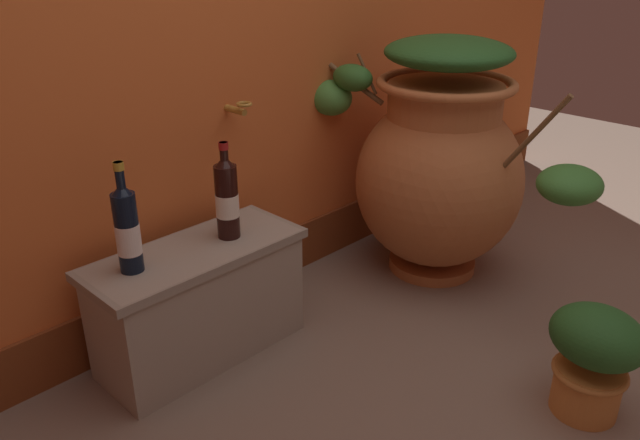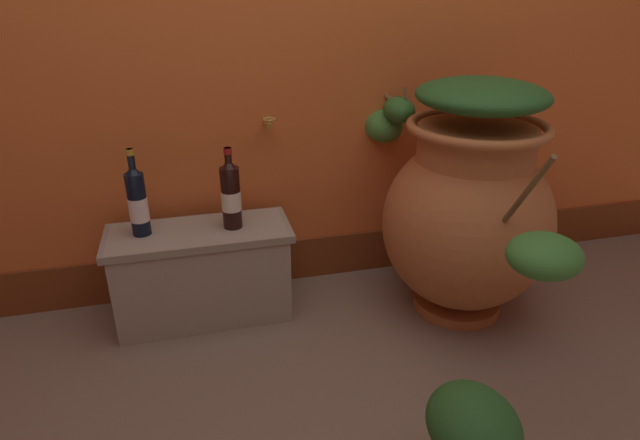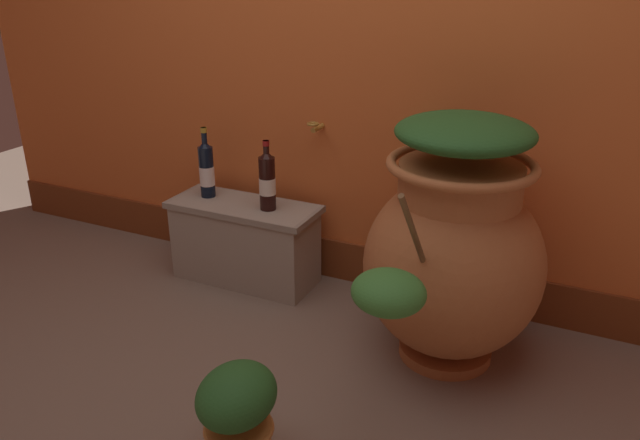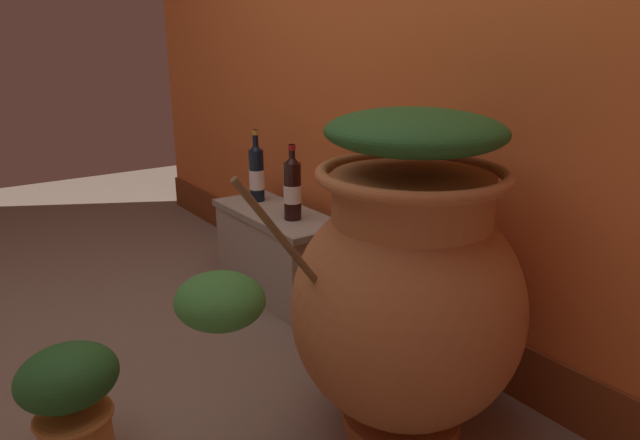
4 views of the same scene
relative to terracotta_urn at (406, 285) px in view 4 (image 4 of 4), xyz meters
The scene contains 7 objects.
ground_plane 1.02m from the terracotta_urn, 130.92° to the right, with size 7.00×7.00×0.00m, color #7A6656.
back_wall 1.13m from the terracotta_urn, 138.43° to the left, with size 4.40×0.33×2.60m.
terracotta_urn is the anchor object (origin of this frame).
stone_ledge 1.12m from the terracotta_urn, 168.69° to the left, with size 0.73×0.30×0.40m.
wine_bottle_left 1.30m from the terracotta_urn, 169.68° to the left, with size 0.07×0.07×0.35m.
wine_bottle_middle 0.95m from the terracotta_urn, 167.23° to the left, with size 0.08×0.08×0.33m.
potted_shrub 1.00m from the terracotta_urn, 116.32° to the right, with size 0.24×0.28×0.36m.
Camera 4 is at (1.69, -0.43, 1.17)m, focal length 32.16 mm.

